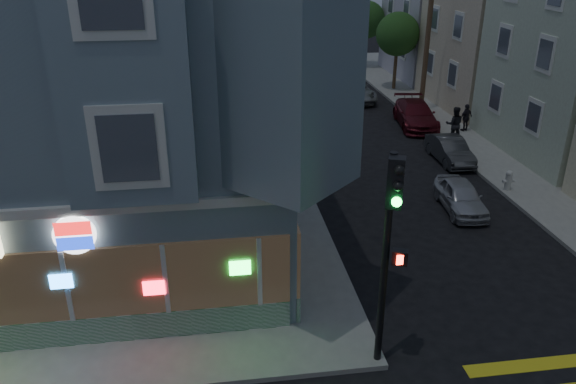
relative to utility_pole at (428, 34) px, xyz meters
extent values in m
cube|color=slate|center=(-18.00, -13.00, 0.85)|extent=(14.00, 14.00, 11.00)
cube|color=silver|center=(-18.00, -13.00, -0.80)|extent=(14.30, 14.30, 0.25)
cube|color=#196B33|center=(-18.00, -20.05, -4.25)|extent=(13.60, 0.12, 0.80)
cube|color=#382B1E|center=(-18.00, -20.05, -2.85)|extent=(13.60, 0.10, 2.00)
cylinder|color=white|center=(-16.40, -20.13, -1.40)|extent=(1.00, 0.12, 1.00)
cube|color=tan|center=(7.50, 1.00, -0.15)|extent=(12.00, 8.60, 9.00)
cube|color=#A5A0B0|center=(7.50, 10.00, 0.60)|extent=(12.00, 8.60, 10.50)
cylinder|color=#4C3826|center=(0.00, 0.00, -0.15)|extent=(0.30, 0.30, 9.00)
cylinder|color=#4C3826|center=(0.20, 6.00, -3.05)|extent=(0.24, 0.24, 3.20)
sphere|color=#1D4D1B|center=(0.20, 6.00, -0.85)|extent=(3.00, 3.00, 3.00)
cylinder|color=#4C3826|center=(0.20, 14.00, -3.05)|extent=(0.24, 0.24, 3.20)
sphere|color=#1D4D1B|center=(0.20, 14.00, -0.85)|extent=(3.00, 3.00, 3.00)
imported|color=black|center=(-0.42, -5.85, -3.72)|extent=(1.06, 0.91, 1.86)
imported|color=black|center=(1.00, -4.20, -3.89)|extent=(0.96, 0.70, 1.51)
imported|color=#B9BAC1|center=(-3.40, -13.52, -4.21)|extent=(1.69, 3.57, 1.18)
imported|color=#3A3C3F|center=(-1.65, -8.32, -4.20)|extent=(1.30, 3.65, 1.20)
imported|color=maroon|center=(-1.30, -2.56, -4.09)|extent=(2.61, 5.10, 1.42)
imported|color=#92989C|center=(-3.40, 3.70, -4.13)|extent=(2.42, 4.92, 1.34)
cylinder|color=black|center=(-9.20, -21.70, -1.88)|extent=(0.18, 0.18, 5.53)
cube|color=black|center=(-9.20, -21.94, 0.28)|extent=(0.44, 0.42, 1.16)
sphere|color=black|center=(-9.20, -22.12, 0.64)|extent=(0.22, 0.22, 0.22)
sphere|color=black|center=(-9.20, -22.12, 0.28)|extent=(0.22, 0.22, 0.22)
sphere|color=#19F23F|center=(-9.20, -22.12, -0.09)|extent=(0.22, 0.22, 0.22)
cube|color=black|center=(-8.92, -21.90, -1.60)|extent=(0.41, 0.33, 0.35)
cube|color=#FF2614|center=(-8.92, -22.02, -1.60)|extent=(0.24, 0.02, 0.24)
cylinder|color=silver|center=(-0.70, -12.23, -4.31)|extent=(0.27, 0.27, 0.67)
sphere|color=silver|center=(-0.70, -12.23, -3.92)|extent=(0.29, 0.29, 0.29)
cylinder|color=silver|center=(-0.70, -12.23, -4.26)|extent=(0.50, 0.13, 0.13)
camera|label=1|loc=(-13.04, -32.51, 4.97)|focal=35.00mm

